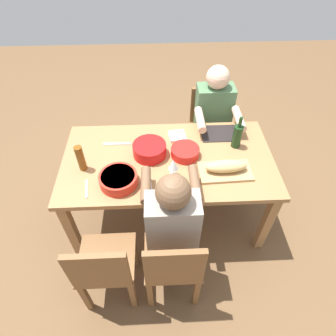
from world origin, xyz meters
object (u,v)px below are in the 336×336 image
beer_bottle (81,158)px  diner_near_center (172,224)px  chair_near_center (173,264)px  cutting_board (225,171)px  bread_loaf (226,166)px  diner_far_right (214,117)px  serving_bowl_fruit (118,179)px  chair_far_right (209,124)px  chair_near_left (104,267)px  serving_bowl_pasta (150,149)px  dining_table (168,166)px  napkin_stack (177,136)px  wine_bottle (237,136)px  wine_glass (173,165)px  serving_bowl_greens (185,151)px

beer_bottle → diner_near_center: bearing=-37.7°
chair_near_center → cutting_board: 0.79m
diner_near_center → bread_loaf: diner_near_center is taller
diner_far_right → serving_bowl_fruit: bearing=-135.2°
chair_far_right → diner_far_right: diner_far_right is taller
chair_near_left → serving_bowl_pasta: 0.94m
chair_near_center → chair_far_right: bearing=73.2°
dining_table → bread_loaf: bread_loaf is taller
chair_near_left → serving_bowl_fruit: (0.09, 0.53, 0.31)m
diner_near_center → serving_bowl_pasta: size_ratio=4.45×
diner_far_right → napkin_stack: diner_far_right is taller
diner_far_right → dining_table: bearing=-128.4°
cutting_board → beer_bottle: (-1.09, 0.09, 0.10)m
serving_bowl_pasta → wine_bottle: size_ratio=0.93×
chair_near_center → chair_near_left: bearing=180.0°
bread_loaf → chair_near_left: bearing=-146.1°
diner_near_center → wine_glass: bearing=85.6°
diner_near_center → wine_bottle: size_ratio=4.14×
cutting_board → wine_bottle: 0.35m
chair_near_center → napkin_stack: 1.08m
serving_bowl_greens → napkin_stack: size_ratio=1.64×
serving_bowl_fruit → wine_glass: (0.41, 0.06, 0.07)m
diner_far_right → chair_near_left: bearing=-124.4°
chair_near_left → wine_glass: 0.85m
serving_bowl_greens → bread_loaf: bread_loaf is taller
serving_bowl_pasta → bread_loaf: (0.58, -0.23, 0.01)m
diner_near_center → diner_far_right: bearing=68.4°
dining_table → diner_near_center: size_ratio=1.42×
wine_bottle → chair_near_center: bearing=-122.4°
serving_bowl_pasta → bread_loaf: size_ratio=0.84×
beer_bottle → serving_bowl_pasta: bearing=14.7°
diner_near_center → serving_bowl_pasta: diner_near_center is taller
beer_bottle → serving_bowl_fruit: bearing=-29.9°
chair_near_left → serving_bowl_pasta: (0.32, 0.83, 0.32)m
wine_bottle → dining_table: bearing=-167.3°
chair_far_right → serving_bowl_greens: 0.86m
wine_glass → wine_bottle: bearing=30.5°
serving_bowl_pasta → chair_near_left: bearing=-111.2°
chair_near_center → diner_near_center: bearing=90.0°
wine_bottle → napkin_stack: wine_bottle is taller
chair_far_right → wine_glass: 1.12m
diner_near_center → wine_bottle: 0.93m
cutting_board → bread_loaf: bearing=0.0°
serving_bowl_fruit → serving_bowl_pasta: 0.38m
diner_far_right → serving_bowl_pasta: (-0.61, -0.54, 0.10)m
diner_near_center → napkin_stack: diner_near_center is taller
diner_far_right → cutting_board: (-0.04, -0.76, 0.05)m
wine_bottle → beer_bottle: wine_bottle is taller
wine_glass → bread_loaf: bearing=2.7°
dining_table → serving_bowl_greens: bearing=13.2°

